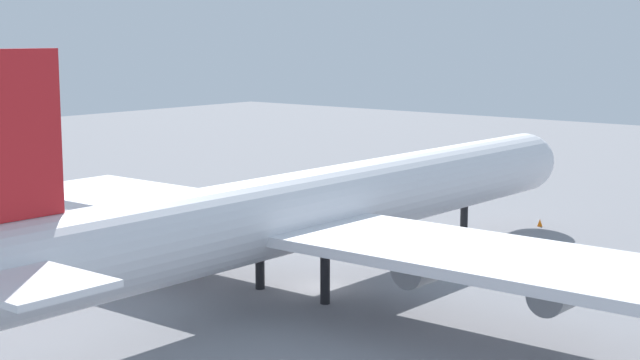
# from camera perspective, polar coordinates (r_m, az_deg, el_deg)

# --- Properties ---
(ground_plane) EXTENTS (282.49, 282.49, 0.00)m
(ground_plane) POSITION_cam_1_polar(r_m,az_deg,el_deg) (73.44, -0.00, -6.35)
(ground_plane) COLOR gray
(cargo_airplane) EXTENTS (70.62, 56.03, 18.26)m
(cargo_airplane) POSITION_cam_1_polar(r_m,az_deg,el_deg) (71.66, -0.29, -1.71)
(cargo_airplane) COLOR silver
(cargo_airplane) RESTS_ON ground_plane
(pushback_tractor) EXTENTS (3.37, 5.10, 2.34)m
(pushback_tractor) POSITION_cam_1_polar(r_m,az_deg,el_deg) (95.36, -16.67, -2.49)
(pushback_tractor) COLOR white
(pushback_tractor) RESTS_ON ground_plane
(safety_cone_nose) EXTENTS (0.52, 0.52, 0.74)m
(safety_cone_nose) POSITION_cam_1_polar(r_m,az_deg,el_deg) (98.36, 12.89, -2.48)
(safety_cone_nose) COLOR orange
(safety_cone_nose) RESTS_ON ground_plane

